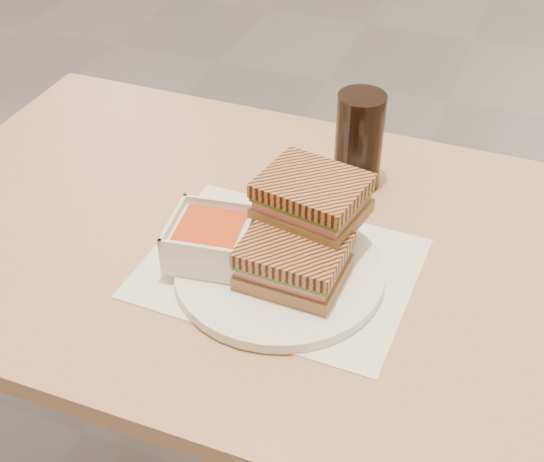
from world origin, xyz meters
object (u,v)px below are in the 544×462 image
(main_table, at_px, (294,304))
(plate, at_px, (280,272))
(soup_bowl, at_px, (210,240))
(cola_glass, at_px, (359,142))
(panini_lower, at_px, (294,260))

(main_table, distance_m, plate, 0.14)
(plate, distance_m, soup_bowl, 0.10)
(soup_bowl, bearing_deg, plate, 3.97)
(plate, relative_size, cola_glass, 1.80)
(plate, height_order, panini_lower, panini_lower)
(main_table, bearing_deg, plate, -87.65)
(main_table, relative_size, plate, 4.31)
(soup_bowl, distance_m, panini_lower, 0.12)
(panini_lower, bearing_deg, plate, 155.08)
(soup_bowl, distance_m, cola_glass, 0.29)
(panini_lower, distance_m, cola_glass, 0.26)
(cola_glass, bearing_deg, panini_lower, -92.66)
(main_table, bearing_deg, panini_lower, -72.46)
(panini_lower, bearing_deg, main_table, 107.54)
(plate, bearing_deg, main_table, 92.35)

